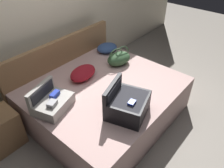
{
  "coord_description": "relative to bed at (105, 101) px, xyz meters",
  "views": [
    {
      "loc": [
        -1.81,
        -1.27,
        2.45
      ],
      "look_at": [
        0.0,
        0.26,
        0.66
      ],
      "focal_mm": 34.64,
      "sensor_mm": 36.0,
      "label": 1
    }
  ],
  "objects": [
    {
      "name": "ground_plane",
      "position": [
        0.0,
        -0.4,
        -0.28
      ],
      "size": [
        12.0,
        12.0,
        0.0
      ],
      "primitive_type": "plane",
      "color": "gray"
    },
    {
      "name": "nightstand",
      "position": [
        -1.31,
        0.66,
        -0.02
      ],
      "size": [
        0.44,
        0.4,
        0.53
      ],
      "primitive_type": "cube",
      "color": "olive",
      "rests_on": "ground"
    },
    {
      "name": "pillow_near_headboard",
      "position": [
        0.8,
        0.66,
        0.35
      ],
      "size": [
        0.43,
        0.38,
        0.14
      ],
      "primitive_type": "ellipsoid",
      "rotation": [
        0.0,
        0.0,
        -0.17
      ],
      "color": "navy",
      "rests_on": "bed"
    },
    {
      "name": "back_wall",
      "position": [
        0.0,
        1.25,
        1.02
      ],
      "size": [
        8.0,
        0.1,
        2.6
      ],
      "primitive_type": "cube",
      "color": "beige",
      "rests_on": "ground"
    },
    {
      "name": "bed",
      "position": [
        0.0,
        0.0,
        0.0
      ],
      "size": [
        2.06,
        1.81,
        0.56
      ],
      "primitive_type": "cube",
      "color": "#BC9993",
      "rests_on": "ground"
    },
    {
      "name": "duffel_bag",
      "position": [
        0.6,
        0.22,
        0.39
      ],
      "size": [
        0.47,
        0.36,
        0.3
      ],
      "rotation": [
        0.0,
        0.0,
        -0.22
      ],
      "color": "#2D4C2D",
      "rests_on": "bed"
    },
    {
      "name": "hard_case_medium",
      "position": [
        -0.76,
        0.2,
        0.38
      ],
      "size": [
        0.55,
        0.48,
        0.31
      ],
      "rotation": [
        0.0,
        0.0,
        0.29
      ],
      "color": "gray",
      "rests_on": "bed"
    },
    {
      "name": "hard_case_large",
      "position": [
        -0.23,
        -0.57,
        0.43
      ],
      "size": [
        0.59,
        0.57,
        0.4
      ],
      "rotation": [
        0.0,
        0.0,
        0.3
      ],
      "color": "black",
      "rests_on": "bed"
    },
    {
      "name": "headboard",
      "position": [
        0.0,
        0.95,
        0.22
      ],
      "size": [
        2.1,
        0.08,
        0.99
      ],
      "primitive_type": "cube",
      "color": "olive",
      "rests_on": "ground"
    },
    {
      "name": "pillow_center_head",
      "position": [
        -0.05,
        0.39,
        0.36
      ],
      "size": [
        0.51,
        0.38,
        0.16
      ],
      "primitive_type": "ellipsoid",
      "rotation": [
        0.0,
        0.0,
        0.16
      ],
      "color": "maroon",
      "rests_on": "bed"
    }
  ]
}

